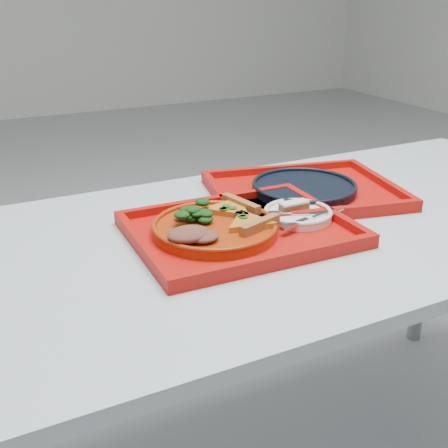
{
  "coord_description": "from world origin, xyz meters",
  "views": [
    {
      "loc": [
        -0.74,
        -0.96,
        1.24
      ],
      "look_at": [
        -0.25,
        -0.0,
        0.78
      ],
      "focal_mm": 45.0,
      "sensor_mm": 36.0,
      "label": 1
    }
  ],
  "objects_px": {
    "tray_far": "(304,194)",
    "navy_plate": "(304,188)",
    "dinner_plate": "(215,229)",
    "tray_main": "(240,233)",
    "dessert_bar": "(294,206)"
  },
  "relations": [
    {
      "from": "dinner_plate",
      "to": "tray_main",
      "type": "bearing_deg",
      "value": -10.3
    },
    {
      "from": "navy_plate",
      "to": "dessert_bar",
      "type": "distance_m",
      "value": 0.16
    },
    {
      "from": "dinner_plate",
      "to": "navy_plate",
      "type": "xyz_separation_m",
      "value": [
        0.31,
        0.13,
        -0.0
      ]
    },
    {
      "from": "tray_main",
      "to": "dessert_bar",
      "type": "xyz_separation_m",
      "value": [
        0.15,
        0.02,
        0.03
      ]
    },
    {
      "from": "navy_plate",
      "to": "dessert_bar",
      "type": "height_order",
      "value": "dessert_bar"
    },
    {
      "from": "dinner_plate",
      "to": "dessert_bar",
      "type": "height_order",
      "value": "dessert_bar"
    },
    {
      "from": "tray_main",
      "to": "tray_far",
      "type": "height_order",
      "value": "same"
    },
    {
      "from": "tray_far",
      "to": "navy_plate",
      "type": "relative_size",
      "value": 1.73
    },
    {
      "from": "dinner_plate",
      "to": "dessert_bar",
      "type": "distance_m",
      "value": 0.2
    },
    {
      "from": "tray_far",
      "to": "dinner_plate",
      "type": "bearing_deg",
      "value": -145.1
    },
    {
      "from": "tray_far",
      "to": "navy_plate",
      "type": "xyz_separation_m",
      "value": [
        0.0,
        0.0,
        0.01
      ]
    },
    {
      "from": "dinner_plate",
      "to": "navy_plate",
      "type": "relative_size",
      "value": 1.0
    },
    {
      "from": "tray_main",
      "to": "navy_plate",
      "type": "bearing_deg",
      "value": 30.46
    },
    {
      "from": "tray_far",
      "to": "tray_main",
      "type": "bearing_deg",
      "value": -139.15
    },
    {
      "from": "tray_main",
      "to": "tray_far",
      "type": "relative_size",
      "value": 1.0
    }
  ]
}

